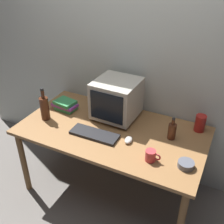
{
  "coord_description": "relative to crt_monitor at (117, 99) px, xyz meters",
  "views": [
    {
      "loc": [
        0.87,
        -1.75,
        2.1
      ],
      "look_at": [
        0.0,
        0.0,
        0.91
      ],
      "focal_mm": 43.44,
      "sensor_mm": 36.0,
      "label": 1
    }
  ],
  "objects": [
    {
      "name": "mug",
      "position": [
        0.49,
        -0.44,
        -0.15
      ],
      "size": [
        0.12,
        0.08,
        0.09
      ],
      "color": "#CC383D",
      "rests_on": "desk"
    },
    {
      "name": "cd_spindle",
      "position": [
        0.75,
        -0.39,
        -0.17
      ],
      "size": [
        0.12,
        0.12,
        0.04
      ],
      "primitive_type": "cylinder",
      "color": "#595B66",
      "rests_on": "desk"
    },
    {
      "name": "back_wall",
      "position": [
        0.05,
        0.29,
        0.33
      ],
      "size": [
        4.0,
        0.08,
        2.5
      ],
      "primitive_type": "cube",
      "color": "beige",
      "rests_on": "ground"
    },
    {
      "name": "computer_mouse",
      "position": [
        0.25,
        -0.3,
        -0.17
      ],
      "size": [
        0.07,
        0.11,
        0.04
      ],
      "primitive_type": "ellipsoid",
      "rotation": [
        0.0,
        0.0,
        0.14
      ],
      "color": "beige",
      "rests_on": "desk"
    },
    {
      "name": "ground_plane",
      "position": [
        0.05,
        -0.2,
        -0.92
      ],
      "size": [
        6.0,
        6.0,
        0.0
      ],
      "primitive_type": "plane",
      "color": "slate"
    },
    {
      "name": "bottle_short",
      "position": [
        0.56,
        -0.1,
        -0.12
      ],
      "size": [
        0.07,
        0.07,
        0.21
      ],
      "color": "#472314",
      "rests_on": "desk"
    },
    {
      "name": "metal_canister",
      "position": [
        0.74,
        0.12,
        -0.12
      ],
      "size": [
        0.09,
        0.09,
        0.15
      ],
      "primitive_type": "cylinder",
      "color": "#A51E19",
      "rests_on": "desk"
    },
    {
      "name": "desk",
      "position": [
        0.05,
        -0.2,
        -0.27
      ],
      "size": [
        1.63,
        0.87,
        0.73
      ],
      "color": "olive",
      "rests_on": "ground"
    },
    {
      "name": "crt_monitor",
      "position": [
        0.0,
        0.0,
        0.0
      ],
      "size": [
        0.39,
        0.4,
        0.37
      ],
      "color": "#B2AD9E",
      "rests_on": "desk"
    },
    {
      "name": "book_stack",
      "position": [
        -0.51,
        -0.1,
        -0.14
      ],
      "size": [
        0.25,
        0.18,
        0.1
      ],
      "color": "#33894C",
      "rests_on": "desk"
    },
    {
      "name": "keyboard",
      "position": [
        -0.04,
        -0.35,
        -0.18
      ],
      "size": [
        0.42,
        0.16,
        0.02
      ],
      "primitive_type": "cube",
      "rotation": [
        0.0,
        0.0,
        0.02
      ],
      "color": "black",
      "rests_on": "desk"
    },
    {
      "name": "bottle_tall",
      "position": [
        -0.58,
        -0.32,
        -0.07
      ],
      "size": [
        0.08,
        0.08,
        0.32
      ],
      "color": "#472314",
      "rests_on": "desk"
    }
  ]
}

